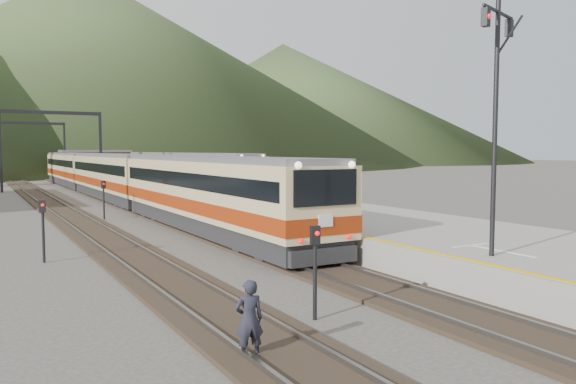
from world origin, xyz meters
TOP-DOWN VIEW (x-y plane):
  - track_main at (0.00, 40.00)m, footprint 2.60×200.00m
  - track_far at (-5.00, 40.00)m, footprint 2.60×200.00m
  - track_second at (11.50, 40.00)m, footprint 2.60×200.00m
  - platform at (5.60, 38.00)m, footprint 8.00×100.00m
  - gantry_near at (-2.85, 55.00)m, footprint 9.55×0.25m
  - gantry_far at (-2.85, 80.00)m, footprint 9.55×0.25m
  - station_shed at (5.60, 78.00)m, footprint 9.40×4.40m
  - hill_b at (30.00, 230.00)m, footprint 220.00×220.00m
  - hill_c at (110.00, 210.00)m, footprint 160.00×160.00m
  - main_train at (0.00, 40.64)m, footprint 2.99×61.34m
  - second_train at (11.50, 60.06)m, footprint 3.10×42.24m
  - signal_mast at (2.92, 5.64)m, footprint 2.09×0.86m
  - short_signal_a at (-3.10, 5.72)m, footprint 0.25×0.21m
  - short_signal_b at (-3.38, 28.37)m, footprint 0.26×0.23m
  - short_signal_c at (-7.94, 16.37)m, footprint 0.25×0.20m
  - worker at (-5.57, 4.19)m, footprint 0.63×0.46m

SIDE VIEW (x-z plane):
  - track_main at x=0.00m, z-range -0.05..0.18m
  - track_far at x=-5.00m, z-range -0.05..0.18m
  - track_second at x=11.50m, z-range -0.05..0.18m
  - platform at x=5.60m, z-range 0.00..1.00m
  - worker at x=-5.57m, z-range 0.00..1.58m
  - short_signal_a at x=-3.10m, z-range 0.33..2.60m
  - short_signal_b at x=-3.38m, z-range 0.33..2.60m
  - short_signal_c at x=-7.94m, z-range 0.33..2.60m
  - main_train at x=0.00m, z-range 0.23..3.88m
  - second_train at x=11.50m, z-range 0.23..4.02m
  - station_shed at x=5.60m, z-range 1.02..4.12m
  - signal_mast at x=2.92m, z-range 1.80..9.34m
  - gantry_near at x=-2.85m, z-range 1.59..9.59m
  - gantry_far at x=-2.85m, z-range 1.59..9.59m
  - hill_c at x=110.00m, z-range 0.00..50.00m
  - hill_b at x=30.00m, z-range 0.00..75.00m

